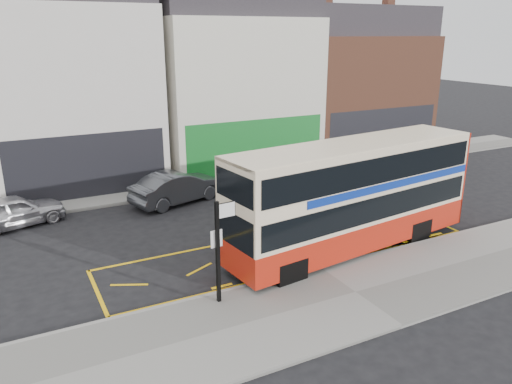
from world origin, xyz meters
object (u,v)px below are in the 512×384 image
car_silver (14,211)px  car_grey (178,187)px  bus_stop_post (219,242)px  car_white (372,160)px  double_decker_bus (353,195)px  street_tree_right (315,98)px

car_silver → car_grey: (7.06, -0.12, 0.07)m
car_silver → car_grey: bearing=-106.7°
car_silver → car_grey: size_ratio=0.88×
car_silver → bus_stop_post: bearing=-167.9°
car_grey → car_white: (11.66, 0.01, 0.01)m
double_decker_bus → car_silver: 13.79m
bus_stop_post → street_tree_right: 17.55m
bus_stop_post → car_grey: 9.84m
double_decker_bus → bus_stop_post: size_ratio=3.31×
car_silver → street_tree_right: street_tree_right is taller
bus_stop_post → double_decker_bus: bearing=9.5°
car_silver → street_tree_right: size_ratio=0.68×
double_decker_bus → car_grey: 9.08m
car_white → bus_stop_post: bearing=131.1°
street_tree_right → car_silver: bearing=-169.2°
car_silver → street_tree_right: bearing=-94.9°
double_decker_bus → car_grey: size_ratio=2.26×
car_silver → car_white: car_white is taller
car_silver → car_grey: car_grey is taller
car_grey → car_white: bearing=-106.8°
car_grey → car_white: size_ratio=0.87×
bus_stop_post → car_white: (13.61, 9.56, -1.25)m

